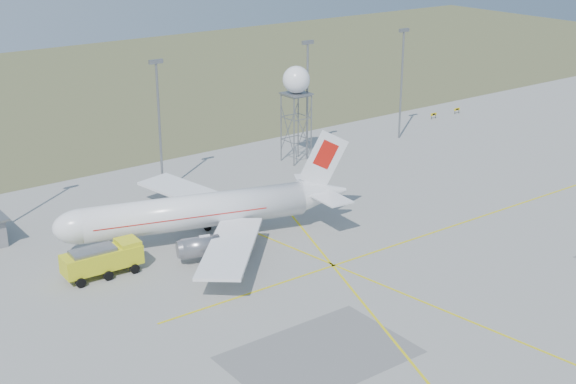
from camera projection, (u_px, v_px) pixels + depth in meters
ground at (572, 355)px, 79.11m from camera, size 400.00×400.00×0.00m
grass_strip at (49, 95)px, 184.72m from camera, size 400.00×120.00×0.03m
mast_b at (159, 116)px, 119.16m from camera, size 2.20×0.50×20.50m
mast_c at (307, 91)px, 134.83m from camera, size 2.20×0.50×20.50m
mast_d at (402, 75)px, 147.13m from camera, size 2.20×0.50×20.50m
taxi_sign_near at (434, 115)px, 164.22m from camera, size 1.60×0.17×1.20m
taxi_sign_far at (457, 110)px, 168.14m from camera, size 1.60×0.17×1.20m
airliner_main at (201, 212)px, 104.27m from camera, size 39.07×37.04×13.50m
radar_tower at (296, 109)px, 134.57m from camera, size 4.57×4.57×16.53m
fire_truck at (104, 261)px, 95.56m from camera, size 9.59×4.12×3.79m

